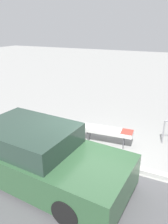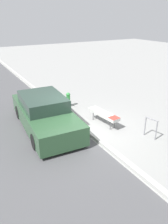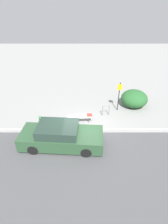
# 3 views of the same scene
# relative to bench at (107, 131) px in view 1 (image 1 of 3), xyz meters

# --- Properties ---
(ground_plane) EXTENTS (60.00, 60.00, 0.00)m
(ground_plane) POSITION_rel_bench_xyz_m (0.16, -1.03, -0.48)
(ground_plane) COLOR gray
(curb) EXTENTS (60.00, 0.20, 0.13)m
(curb) POSITION_rel_bench_xyz_m (0.16, -1.03, -0.41)
(curb) COLOR #A8A8A3
(curb) RESTS_ON ground_plane
(bench) EXTENTS (1.72, 0.57, 0.56)m
(bench) POSITION_rel_bench_xyz_m (0.00, 0.00, 0.00)
(bench) COLOR #515156
(bench) RESTS_ON ground_plane
(fire_hydrant) EXTENTS (0.36, 0.22, 0.77)m
(fire_hydrant) POSITION_rel_bench_xyz_m (-2.67, -0.41, -0.07)
(fire_hydrant) COLOR #338C3F
(fire_hydrant) RESTS_ON ground_plane
(parked_car_near) EXTENTS (4.85, 2.15, 1.40)m
(parked_car_near) POSITION_rel_bench_xyz_m (-1.06, -2.34, 0.16)
(parked_car_near) COLOR black
(parked_car_near) RESTS_ON ground_plane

